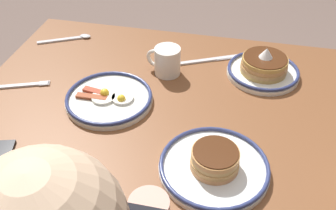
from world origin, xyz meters
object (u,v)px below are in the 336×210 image
plate_near_main (264,68)px  butter_knife (209,60)px  plate_far_companion (109,98)px  plate_center_pancakes (214,165)px  fork_near (16,86)px  coffee_mug (167,61)px  tea_spoon (72,38)px

plate_near_main → butter_knife: size_ratio=1.08×
plate_far_companion → plate_near_main: bearing=-151.3°
plate_center_pancakes → fork_near: size_ratio=1.32×
coffee_mug → tea_spoon: bearing=-19.5°
plate_near_main → plate_center_pancakes: size_ratio=0.86×
butter_knife → tea_spoon: bearing=-3.9°
plate_near_main → plate_center_pancakes: bearing=76.7°
fork_near → plate_near_main: bearing=-162.8°
plate_center_pancakes → coffee_mug: size_ratio=2.33×
plate_center_pancakes → coffee_mug: bearing=-62.1°
coffee_mug → butter_knife: 0.16m
plate_far_companion → coffee_mug: bearing=-125.8°
fork_near → tea_spoon: tea_spoon is taller
plate_center_pancakes → coffee_mug: 0.42m
butter_knife → fork_near: bearing=26.1°
plate_center_pancakes → coffee_mug: coffee_mug is taller
coffee_mug → butter_knife: (-0.12, -0.10, -0.04)m
plate_near_main → coffee_mug: plate_near_main is taller
butter_knife → plate_far_companion: bearing=47.9°
plate_near_main → plate_center_pancakes: plate_near_main is taller
plate_far_companion → fork_near: bearing=-1.7°
plate_near_main → tea_spoon: plate_near_main is taller
plate_far_companion → fork_near: plate_far_companion is taller
coffee_mug → tea_spoon: coffee_mug is taller
plate_near_main → tea_spoon: 0.68m
coffee_mug → tea_spoon: 0.40m
plate_center_pancakes → plate_far_companion: 0.38m
fork_near → butter_knife: same height
plate_far_companion → coffee_mug: coffee_mug is taller
plate_center_pancakes → plate_far_companion: bearing=-30.7°
tea_spoon → plate_center_pancakes: bearing=138.7°
plate_near_main → plate_far_companion: size_ratio=0.90×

